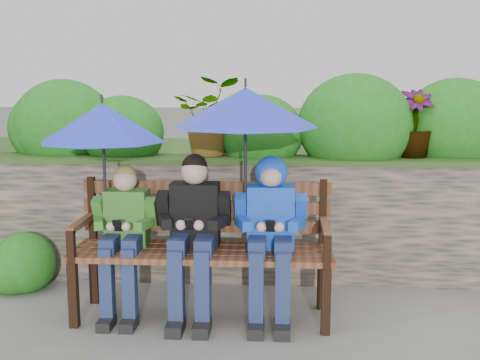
# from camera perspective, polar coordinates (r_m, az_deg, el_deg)

# --- Properties ---
(ground) EXTENTS (60.00, 60.00, 0.00)m
(ground) POSITION_cam_1_polar(r_m,az_deg,el_deg) (4.48, -0.09, -12.28)
(ground) COLOR #61625F
(ground) RESTS_ON ground
(garden_backdrop) EXTENTS (8.00, 2.86, 1.81)m
(garden_backdrop) POSITION_cam_1_polar(r_m,az_deg,el_deg) (5.82, 0.87, -0.47)
(garden_backdrop) COLOR #363533
(garden_backdrop) RESTS_ON ground
(park_bench) EXTENTS (1.81, 0.53, 0.96)m
(park_bench) POSITION_cam_1_polar(r_m,az_deg,el_deg) (4.28, -3.49, -5.67)
(park_bench) COLOR black
(park_bench) RESTS_ON ground
(boy_left) EXTENTS (0.44, 0.51, 1.08)m
(boy_left) POSITION_cam_1_polar(r_m,az_deg,el_deg) (4.29, -10.95, -4.78)
(boy_left) COLOR #347C1F
(boy_left) RESTS_ON ground
(boy_middle) EXTENTS (0.50, 0.58, 1.16)m
(boy_middle) POSITION_cam_1_polar(r_m,az_deg,el_deg) (4.18, -4.44, -4.55)
(boy_middle) COLOR black
(boy_middle) RESTS_ON ground
(boy_right) EXTENTS (0.49, 0.60, 1.14)m
(boy_right) POSITION_cam_1_polar(r_m,az_deg,el_deg) (4.14, 2.93, -4.14)
(boy_right) COLOR #123AB7
(boy_right) RESTS_ON ground
(umbrella_left) EXTENTS (0.88, 0.88, 0.85)m
(umbrella_left) POSITION_cam_1_polar(r_m,az_deg,el_deg) (4.24, -12.90, 5.32)
(umbrella_left) COLOR #2031E4
(umbrella_left) RESTS_ON ground
(umbrella_right) EXTENTS (1.00, 1.00, 0.94)m
(umbrella_right) POSITION_cam_1_polar(r_m,az_deg,el_deg) (4.09, 0.52, 6.88)
(umbrella_right) COLOR #2031E4
(umbrella_right) RESTS_ON ground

